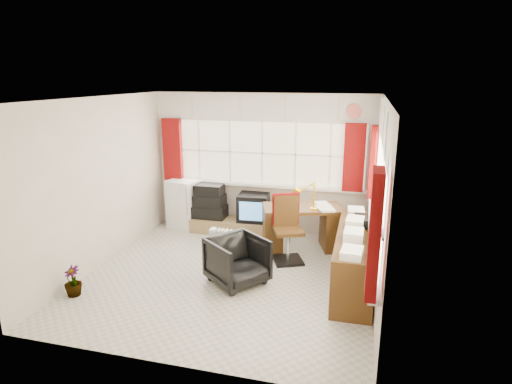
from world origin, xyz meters
The scene contains 20 objects.
ground centered at (0.00, 0.00, 0.00)m, with size 4.00×4.00×0.00m, color beige.
room_walls centered at (0.00, 0.00, 1.50)m, with size 4.00×4.00×4.00m.
window_back centered at (0.00, 1.94, 0.95)m, with size 3.70×0.12×3.60m.
window_right centered at (1.94, 0.00, 0.95)m, with size 0.12×3.70×3.60m.
curtains centered at (0.92, 0.93, 1.46)m, with size 3.83×3.83×1.15m.
overhead_cabinets centered at (0.98, 0.98, 2.25)m, with size 3.98×3.98×0.48m.
desk centered at (0.85, 1.28, 0.40)m, with size 1.39×0.97×0.76m.
desk_lamp centered at (1.04, 1.18, 1.04)m, with size 0.16×0.13×0.46m.
task_chair centered at (0.68, 0.81, 0.55)m, with size 0.57×0.59×1.04m.
office_chair centered at (0.17, -0.15, 0.33)m, with size 0.70×0.72×0.66m, color black.
radiator centered at (-0.11, 0.25, 0.25)m, with size 0.41×0.17×0.61m.
credenza centered at (1.73, 0.20, 0.39)m, with size 0.50×2.00×0.85m.
file_tray centered at (1.82, 0.56, 0.81)m, with size 0.28×0.36×0.12m, color black.
tv_bench centered at (-0.55, 1.72, 0.12)m, with size 1.40×0.50×0.25m, color #9E7D4F.
crt_tv centered at (-0.11, 1.78, 0.49)m, with size 0.56×0.53×0.49m.
hifi_stack centered at (-0.93, 1.73, 0.54)m, with size 0.60×0.39×0.63m.
mini_fridge centered at (-1.44, 1.80, 0.46)m, with size 0.66×0.66×0.92m.
spray_bottle_a centered at (0.15, 0.70, 0.16)m, with size 0.12×0.12×0.31m, color silver.
spray_bottle_b centered at (-0.47, 1.41, 0.09)m, with size 0.08×0.08×0.17m, color #96E1D3.
flower_vase centered at (-1.80, -1.04, 0.20)m, with size 0.23×0.23×0.41m, color black.
Camera 1 is at (1.78, -5.33, 2.79)m, focal length 30.00 mm.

